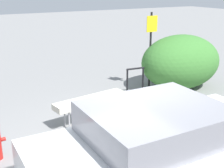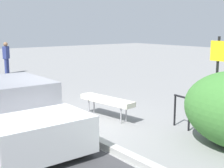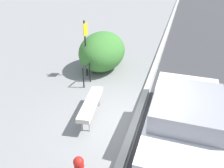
{
  "view_description": "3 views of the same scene",
  "coord_description": "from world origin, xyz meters",
  "px_view_note": "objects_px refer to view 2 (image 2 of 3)",
  "views": [
    {
      "loc": [
        -2.88,
        -4.73,
        3.06
      ],
      "look_at": [
        0.7,
        1.58,
        0.73
      ],
      "focal_mm": 50.0,
      "sensor_mm": 36.0,
      "label": 1
    },
    {
      "loc": [
        6.7,
        -3.73,
        2.51
      ],
      "look_at": [
        0.64,
        1.03,
        1.09
      ],
      "focal_mm": 50.0,
      "sensor_mm": 36.0,
      "label": 2
    },
    {
      "loc": [
        -4.96,
        -0.88,
        4.15
      ],
      "look_at": [
        0.66,
        0.9,
        0.89
      ],
      "focal_mm": 35.0,
      "sensor_mm": 36.0,
      "label": 3
    }
  ],
  "objects_px": {
    "bench": "(107,100)",
    "pedestrian": "(6,57)",
    "fire_hydrant": "(48,94)",
    "bike_rack": "(182,109)",
    "sign_post": "(217,76)",
    "parked_car_near": "(10,112)"
  },
  "relations": [
    {
      "from": "sign_post",
      "to": "fire_hydrant",
      "type": "relative_size",
      "value": 3.01
    },
    {
      "from": "sign_post",
      "to": "fire_hydrant",
      "type": "bearing_deg",
      "value": -158.4
    },
    {
      "from": "fire_hydrant",
      "to": "parked_car_near",
      "type": "bearing_deg",
      "value": -43.21
    },
    {
      "from": "fire_hydrant",
      "to": "parked_car_near",
      "type": "height_order",
      "value": "parked_car_near"
    },
    {
      "from": "bench",
      "to": "sign_post",
      "type": "relative_size",
      "value": 0.8
    },
    {
      "from": "bench",
      "to": "pedestrian",
      "type": "relative_size",
      "value": 1.07
    },
    {
      "from": "fire_hydrant",
      "to": "pedestrian",
      "type": "height_order",
      "value": "pedestrian"
    },
    {
      "from": "bike_rack",
      "to": "parked_car_near",
      "type": "bearing_deg",
      "value": -118.02
    },
    {
      "from": "bike_rack",
      "to": "pedestrian",
      "type": "distance_m",
      "value": 11.97
    },
    {
      "from": "bench",
      "to": "bike_rack",
      "type": "xyz_separation_m",
      "value": [
        1.86,
        0.94,
        -0.0
      ]
    },
    {
      "from": "bench",
      "to": "fire_hydrant",
      "type": "relative_size",
      "value": 2.4
    },
    {
      "from": "parked_car_near",
      "to": "bike_rack",
      "type": "bearing_deg",
      "value": 62.41
    },
    {
      "from": "bike_rack",
      "to": "parked_car_near",
      "type": "relative_size",
      "value": 0.19
    },
    {
      "from": "pedestrian",
      "to": "parked_car_near",
      "type": "bearing_deg",
      "value": -150.99
    },
    {
      "from": "bike_rack",
      "to": "fire_hydrant",
      "type": "xyz_separation_m",
      "value": [
        -4.09,
        -1.6,
        -0.09
      ]
    },
    {
      "from": "bike_rack",
      "to": "sign_post",
      "type": "relative_size",
      "value": 0.36
    },
    {
      "from": "pedestrian",
      "to": "sign_post",
      "type": "bearing_deg",
      "value": -129.81
    },
    {
      "from": "fire_hydrant",
      "to": "parked_car_near",
      "type": "relative_size",
      "value": 0.18
    },
    {
      "from": "sign_post",
      "to": "pedestrian",
      "type": "height_order",
      "value": "sign_post"
    },
    {
      "from": "bench",
      "to": "pedestrian",
      "type": "height_order",
      "value": "pedestrian"
    },
    {
      "from": "pedestrian",
      "to": "parked_car_near",
      "type": "relative_size",
      "value": 0.4
    },
    {
      "from": "pedestrian",
      "to": "parked_car_near",
      "type": "distance_m",
      "value": 10.64
    }
  ]
}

